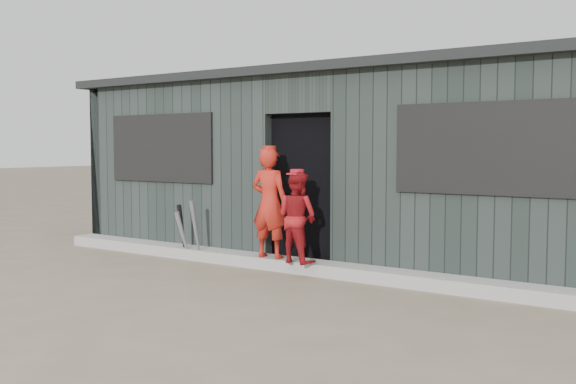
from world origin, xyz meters
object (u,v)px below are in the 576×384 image
Objects in this scene: player_red_left at (270,203)px; player_grey_back at (332,220)px; dugout at (352,166)px; bat_left at (183,236)px; player_red_right at (297,217)px; bat_mid at (196,231)px; bat_right at (182,231)px.

player_red_left reaches higher than player_grey_back.
player_grey_back is at bearing -76.48° from dugout.
bat_left is 2.67m from dugout.
dugout reaches higher than player_red_right.
dugout is (0.24, 1.76, 0.43)m from player_red_left.
player_red_left is (1.38, 0.13, 0.51)m from bat_left.
player_red_left is 0.93m from player_grey_back.
dugout is at bearing 53.00° from bat_mid.
dugout is (1.73, 1.79, 0.90)m from bat_right.
dugout is (1.41, 1.87, 0.86)m from bat_mid.
player_red_left is 1.17× the size of player_grey_back.
bat_right is at bearing -134.07° from dugout.
player_red_left is 1.25× the size of player_red_right.
bat_mid is 1.24m from player_red_left.
player_red_right is at bearing -82.61° from dugout.
player_grey_back is (1.86, 0.88, 0.26)m from bat_left.
bat_right is (-0.11, 0.10, 0.04)m from bat_left.
dugout reaches higher than player_grey_back.
bat_mid is 0.61× the size of player_red_left.
player_red_left reaches higher than player_red_right.
dugout is at bearing -81.10° from player_grey_back.
bat_left is 0.08× the size of dugout.
dugout is (-0.24, 1.01, 0.69)m from player_grey_back.
player_red_right is 1.97m from dugout.
player_red_right is 0.94× the size of player_grey_back.
bat_mid reaches higher than bat_left.
bat_right is (-0.32, 0.08, -0.04)m from bat_mid.
bat_left is 0.58× the size of player_grey_back.
player_red_left is (1.16, 0.10, 0.43)m from bat_mid.
bat_right is at bearing -2.36° from player_red_left.
bat_left is 0.91× the size of bat_right.
bat_mid is at bearing 9.49° from player_red_right.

